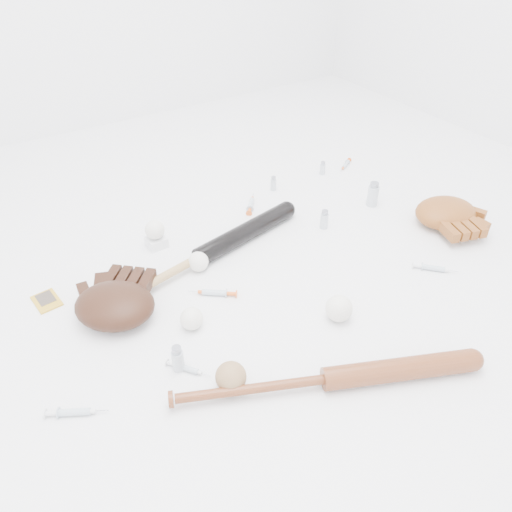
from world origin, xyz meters
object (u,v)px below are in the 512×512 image
glove_dark (115,305)px  pedestal (157,242)px  bat_wood (327,379)px  bat_dark (200,257)px

glove_dark → pedestal: bearing=90.0°
bat_wood → glove_dark: size_ratio=2.98×
glove_dark → bat_wood: bearing=-13.9°
bat_dark → glove_dark: bearing=-175.7°
bat_wood → pedestal: bat_wood is taller
glove_dark → bat_dark: bearing=58.1°
bat_wood → glove_dark: 0.63m
pedestal → bat_wood: bearing=-82.0°
glove_dark → pedestal: glove_dark is taller
glove_dark → pedestal: (0.24, 0.27, -0.03)m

